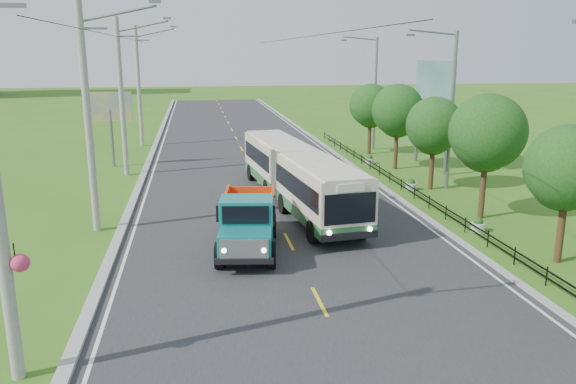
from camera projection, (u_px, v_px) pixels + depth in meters
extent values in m
plane|color=#356918|center=(319.00, 302.00, 18.10)|extent=(240.00, 240.00, 0.00)
cube|color=#28282B|center=(254.00, 173.00, 37.25)|extent=(14.00, 120.00, 0.02)
cube|color=#9E9E99|center=(143.00, 176.00, 36.09)|extent=(0.40, 120.00, 0.15)
cube|color=#9E9E99|center=(358.00, 169.00, 38.37)|extent=(0.30, 120.00, 0.10)
cube|color=silver|center=(152.00, 177.00, 36.19)|extent=(0.12, 120.00, 0.00)
cube|color=silver|center=(351.00, 170.00, 38.30)|extent=(0.12, 120.00, 0.00)
cube|color=yellow|center=(319.00, 301.00, 18.10)|extent=(0.12, 2.20, 0.00)
cube|color=black|center=(401.00, 185.00, 32.70)|extent=(0.04, 40.00, 0.60)
sphere|color=#D83366|center=(20.00, 263.00, 13.25)|extent=(0.44, 0.44, 0.44)
cylinder|color=gray|center=(88.00, 120.00, 24.19)|extent=(0.32, 0.32, 10.00)
cube|color=slate|center=(93.00, 28.00, 23.35)|extent=(1.20, 0.10, 0.10)
cube|color=slate|center=(155.00, 1.00, 23.50)|extent=(0.50, 0.18, 0.12)
cylinder|color=gray|center=(122.00, 98.00, 35.68)|extent=(0.32, 0.32, 10.00)
cube|color=slate|center=(125.00, 36.00, 34.84)|extent=(1.20, 0.10, 0.10)
cube|color=slate|center=(167.00, 18.00, 34.98)|extent=(0.50, 0.18, 0.12)
cylinder|color=gray|center=(139.00, 87.00, 47.16)|extent=(0.32, 0.32, 10.00)
cube|color=slate|center=(142.00, 40.00, 46.32)|extent=(1.20, 0.10, 0.10)
cube|color=slate|center=(173.00, 27.00, 46.47)|extent=(0.50, 0.18, 0.12)
cylinder|color=#382314|center=(561.00, 225.00, 21.21)|extent=(0.28, 0.28, 2.97)
sphere|color=#174614|center=(569.00, 167.00, 20.68)|extent=(3.18, 3.18, 3.18)
sphere|color=#174614|center=(563.00, 181.00, 21.34)|extent=(2.33, 2.33, 2.33)
cylinder|color=#382314|center=(483.00, 184.00, 26.91)|extent=(0.28, 0.28, 3.36)
sphere|color=#174614|center=(488.00, 132.00, 26.30)|extent=(3.60, 3.60, 3.60)
sphere|color=#174614|center=(485.00, 145.00, 26.99)|extent=(2.64, 2.64, 2.64)
cylinder|color=#382314|center=(432.00, 164.00, 32.69)|extent=(0.28, 0.28, 3.02)
sphere|color=#174614|center=(434.00, 125.00, 32.15)|extent=(3.24, 3.24, 3.24)
sphere|color=#174614|center=(433.00, 135.00, 32.81)|extent=(2.38, 2.38, 2.38)
cylinder|color=#382314|center=(396.00, 146.00, 38.41)|extent=(0.28, 0.28, 3.25)
sphere|color=#174614|center=(398.00, 110.00, 37.82)|extent=(3.48, 3.48, 3.48)
sphere|color=#174614|center=(398.00, 119.00, 38.50)|extent=(2.55, 2.55, 2.55)
cylinder|color=#382314|center=(370.00, 134.00, 44.17)|extent=(0.28, 0.28, 3.08)
sphere|color=#174614|center=(371.00, 105.00, 43.61)|extent=(3.30, 3.30, 3.30)
sphere|color=#174614|center=(371.00, 113.00, 44.28)|extent=(2.42, 2.42, 2.42)
cylinder|color=slate|center=(452.00, 112.00, 32.13)|extent=(0.20, 0.20, 9.00)
cylinder|color=slate|center=(433.00, 32.00, 30.84)|extent=(2.80, 0.10, 0.34)
cube|color=slate|center=(411.00, 35.00, 30.67)|extent=(0.45, 0.16, 0.12)
cylinder|color=slate|center=(375.00, 95.00, 45.53)|extent=(0.20, 0.20, 9.00)
cylinder|color=slate|center=(360.00, 38.00, 44.24)|extent=(2.80, 0.10, 0.34)
cube|color=slate|center=(344.00, 40.00, 44.07)|extent=(0.45, 0.16, 0.12)
cylinder|color=silver|center=(478.00, 227.00, 25.16)|extent=(0.64, 0.64, 0.40)
sphere|color=#174614|center=(478.00, 222.00, 25.10)|extent=(0.44, 0.44, 0.44)
cylinder|color=silver|center=(411.00, 186.00, 32.82)|extent=(0.64, 0.64, 0.40)
sphere|color=#174614|center=(411.00, 182.00, 32.76)|extent=(0.44, 0.44, 0.44)
cylinder|color=silver|center=(370.00, 161.00, 40.48)|extent=(0.64, 0.64, 0.40)
sphere|color=#174614|center=(370.00, 158.00, 40.42)|extent=(0.44, 0.44, 0.44)
cylinder|color=slate|center=(112.00, 138.00, 39.09)|extent=(0.20, 0.20, 4.00)
cube|color=yellow|center=(110.00, 107.00, 38.55)|extent=(3.00, 0.15, 2.00)
cylinder|color=slate|center=(447.00, 137.00, 36.20)|extent=(0.24, 0.24, 5.00)
cylinder|color=slate|center=(417.00, 127.00, 40.99)|extent=(0.24, 0.24, 5.00)
cube|color=#144C47|center=(434.00, 83.00, 37.80)|extent=(0.20, 6.00, 3.00)
cube|color=#296736|center=(320.00, 210.00, 25.88)|extent=(3.20, 7.47, 0.53)
cube|color=beige|center=(320.00, 185.00, 25.59)|extent=(3.20, 7.47, 1.87)
cube|color=black|center=(320.00, 184.00, 25.59)|extent=(3.17, 6.90, 0.92)
cube|color=#296736|center=(277.00, 175.00, 33.33)|extent=(3.14, 6.99, 0.53)
cube|color=beige|center=(277.00, 155.00, 33.04)|extent=(3.14, 6.99, 1.87)
cube|color=black|center=(277.00, 155.00, 33.04)|extent=(3.12, 6.42, 0.92)
cube|color=#4C4C4C|center=(295.00, 172.00, 29.49)|extent=(2.36, 1.21, 2.30)
cube|color=black|center=(350.00, 209.00, 22.23)|extent=(2.17, 0.30, 1.26)
cylinder|color=black|center=(313.00, 232.00, 23.54)|extent=(0.42, 1.03, 1.01)
cylinder|color=black|center=(361.00, 228.00, 24.11)|extent=(0.42, 1.03, 1.01)
cylinder|color=black|center=(283.00, 204.00, 27.96)|extent=(0.42, 1.03, 1.01)
cylinder|color=black|center=(325.00, 201.00, 28.53)|extent=(0.42, 1.03, 1.01)
cylinder|color=black|center=(268.00, 189.00, 31.03)|extent=(0.42, 1.03, 1.01)
cylinder|color=black|center=(305.00, 186.00, 31.60)|extent=(0.42, 1.03, 1.01)
cylinder|color=black|center=(251.00, 173.00, 35.18)|extent=(0.42, 1.03, 1.01)
cylinder|color=black|center=(284.00, 171.00, 35.75)|extent=(0.42, 1.03, 1.01)
cube|color=#147878|center=(245.00, 244.00, 20.53)|extent=(2.10, 1.55, 0.92)
cube|color=#147878|center=(247.00, 221.00, 21.76)|extent=(2.22, 1.75, 1.84)
cube|color=black|center=(247.00, 210.00, 21.65)|extent=(2.38, 1.51, 0.64)
cube|color=black|center=(248.00, 236.00, 22.68)|extent=(1.71, 5.59, 0.23)
cube|color=#D24513|center=(250.00, 204.00, 23.98)|extent=(2.49, 3.04, 1.20)
cylinder|color=black|center=(220.00, 255.00, 20.81)|extent=(0.47, 1.05, 1.01)
cylinder|color=black|center=(272.00, 255.00, 20.85)|extent=(0.47, 1.05, 1.01)
cylinder|color=black|center=(228.00, 226.00, 24.38)|extent=(0.47, 1.05, 1.01)
cylinder|color=black|center=(272.00, 225.00, 24.42)|extent=(0.47, 1.05, 1.01)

